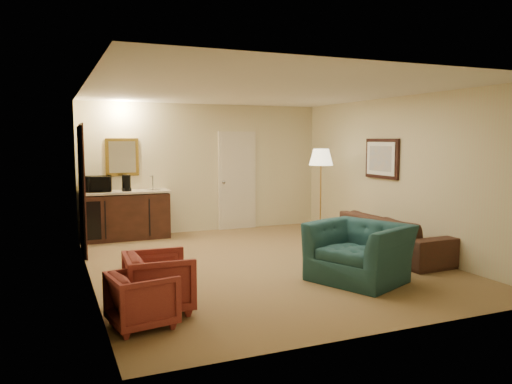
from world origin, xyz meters
TOP-DOWN VIEW (x-y plane):
  - ground at (0.00, 0.00)m, footprint 6.00×6.00m
  - room_walls at (-0.10, 0.77)m, footprint 5.02×6.01m
  - wetbar_cabinet at (-1.65, 2.72)m, footprint 1.64×0.58m
  - sofa at (2.15, -0.33)m, footprint 0.73×2.26m
  - teal_armchair at (0.82, -1.36)m, footprint 1.19×1.40m
  - rose_chair_near at (-1.90, -1.53)m, footprint 0.69×0.73m
  - rose_chair_far at (-2.15, -1.91)m, footprint 0.66×0.69m
  - coffee_table at (1.49, -0.45)m, footprint 0.99×0.78m
  - floor_lamp at (1.81, 1.40)m, footprint 0.61×0.61m
  - waste_bin at (-1.00, 2.65)m, footprint 0.28×0.28m
  - microwave at (-2.15, 2.75)m, footprint 0.56×0.37m
  - coffee_maker at (-1.63, 2.66)m, footprint 0.17×0.17m

SIDE VIEW (x-z plane):
  - ground at x=0.00m, z-range 0.00..0.00m
  - waste_bin at x=-1.00m, z-range 0.00..0.29m
  - coffee_table at x=1.49m, z-range 0.00..0.50m
  - rose_chair_far at x=-2.15m, z-range 0.00..0.62m
  - rose_chair_near at x=-1.90m, z-range 0.00..0.72m
  - sofa at x=2.15m, z-range 0.00..0.88m
  - wetbar_cabinet at x=-1.65m, z-range 0.00..0.92m
  - teal_armchair at x=0.82m, z-range 0.00..1.04m
  - floor_lamp at x=1.81m, z-range 0.00..1.72m
  - coffee_maker at x=-1.63m, z-range 0.92..1.22m
  - microwave at x=-2.15m, z-range 0.92..1.27m
  - room_walls at x=-0.10m, z-range 0.41..3.02m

